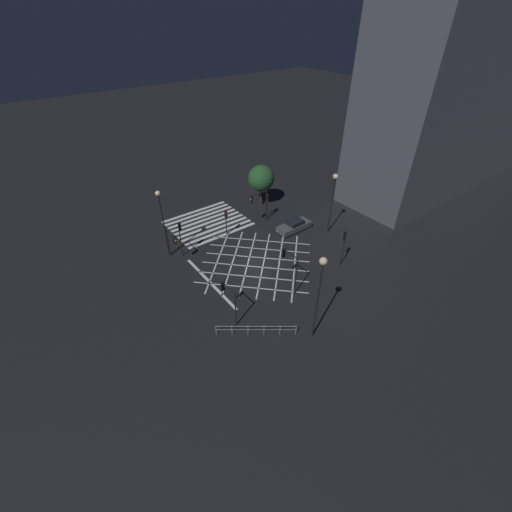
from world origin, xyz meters
name	(u,v)px	position (x,y,z in m)	size (l,w,h in m)	color
ground_plane	(256,262)	(0.00, 0.00, 0.00)	(200.00, 200.00, 0.00)	black
road_markings	(221,236)	(0.25, -6.73, 0.00)	(14.17, 21.19, 0.01)	silver
office_building	(464,89)	(-35.22, -0.01, 13.26)	(35.21, 10.06, 26.53)	#4C515B
traffic_light_se_main	(180,232)	(5.72, -5.82, 3.02)	(0.39, 0.36, 4.23)	black
traffic_light_sw_cross	(267,201)	(-6.79, -6.73, 2.42)	(0.36, 0.39, 3.38)	black
traffic_light_ne_cross	(228,295)	(6.77, 5.06, 2.75)	(0.36, 2.16, 3.77)	black
traffic_light_median_north	(289,262)	(0.02, 5.20, 3.20)	(0.36, 2.19, 4.39)	black
traffic_light_median_south	(226,218)	(-0.45, -6.42, 2.34)	(0.36, 0.39, 3.26)	black
traffic_light_sw_main	(258,201)	(-4.98, -6.20, 3.22)	(2.54, 0.36, 4.39)	black
traffic_light_nw_cross	(344,241)	(-6.87, 5.79, 3.04)	(0.36, 0.39, 4.26)	black
traffic_light_se_cross	(172,240)	(6.87, -5.45, 2.76)	(0.36, 2.36, 3.77)	black
street_lamp_east	(161,210)	(6.97, -6.85, 5.71)	(0.54, 0.54, 7.81)	black
street_lamp_west	(334,187)	(-10.71, 0.39, 5.90)	(0.63, 0.63, 7.53)	black
street_lamp_far	(321,279)	(2.28, 11.02, 6.30)	(0.61, 0.61, 8.23)	black
street_tree_near	(261,178)	(-8.49, -10.19, 3.85)	(3.52, 3.52, 5.62)	#38281C
waiting_car	(294,226)	(-7.61, -2.36, 0.65)	(4.42, 1.72, 1.40)	#474C51
pedestrian_railing	(256,329)	(6.05, 8.08, 0.67)	(5.43, 4.08, 1.05)	#B7B7BC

